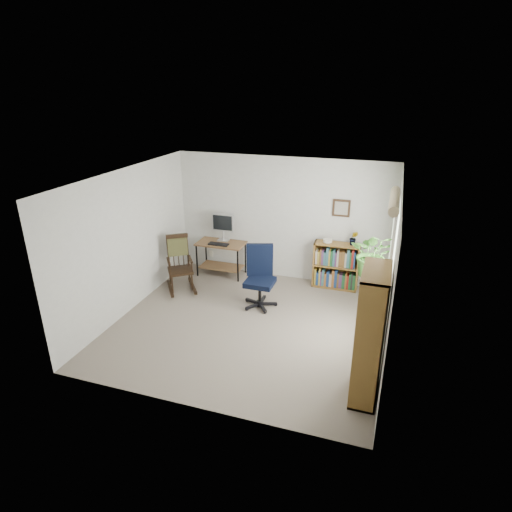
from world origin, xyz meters
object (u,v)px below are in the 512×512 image
(low_bookshelf, at_px, (336,266))
(tall_bookshelf, at_px, (370,335))
(office_chair, at_px, (260,278))
(rocking_chair, at_px, (180,263))
(desk, at_px, (221,259))

(low_bookshelf, distance_m, tall_bookshelf, 3.05)
(office_chair, relative_size, rocking_chair, 1.04)
(rocking_chair, height_order, tall_bookshelf, tall_bookshelf)
(rocking_chair, relative_size, tall_bookshelf, 0.62)
(desk, relative_size, rocking_chair, 0.90)
(rocking_chair, distance_m, low_bookshelf, 2.93)
(desk, distance_m, rocking_chair, 1.01)
(tall_bookshelf, bearing_deg, desk, 137.80)
(office_chair, bearing_deg, tall_bookshelf, -60.64)
(desk, xyz_separation_m, tall_bookshelf, (3.08, -2.80, 0.51))
(rocking_chair, distance_m, tall_bookshelf, 4.05)
(rocking_chair, height_order, low_bookshelf, rocking_chair)
(rocking_chair, bearing_deg, office_chair, -40.50)
(office_chair, xyz_separation_m, low_bookshelf, (1.13, 1.16, -0.10))
(rocking_chair, xyz_separation_m, tall_bookshelf, (3.55, -1.92, 0.32))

